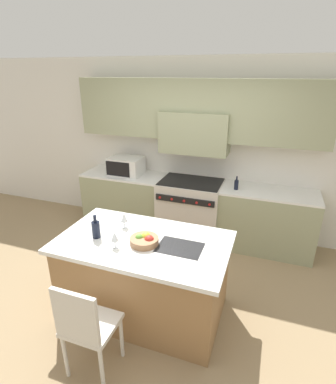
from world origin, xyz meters
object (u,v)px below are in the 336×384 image
microwave (126,166)px  wine_glass_far (124,218)px  wine_glass_near (115,237)px  wine_bottle (96,229)px  fruit_bowl (145,240)px  oil_bottle_on_counter (236,184)px  range_stove (190,209)px  island_chair (86,325)px

microwave → wine_glass_far: microwave is taller
wine_glass_near → wine_bottle: bearing=159.2°
microwave → fruit_bowl: (1.14, -1.82, -0.12)m
wine_glass_near → oil_bottle_on_counter: oil_bottle_on_counter is taller
range_stove → wine_glass_near: bearing=-96.2°
range_stove → wine_bottle: (-0.49, -1.86, 0.52)m
fruit_bowl → oil_bottle_on_counter: oil_bottle_on_counter is taller
range_stove → island_chair: (-0.15, -2.61, 0.08)m
range_stove → wine_glass_far: 1.69m
range_stove → fruit_bowl: size_ratio=3.35×
wine_bottle → wine_glass_near: size_ratio=1.48×
wine_glass_near → oil_bottle_on_counter: size_ratio=0.87×
oil_bottle_on_counter → island_chair: bearing=-108.1°
wine_glass_near → fruit_bowl: wine_glass_near is taller
fruit_bowl → wine_glass_far: bearing=146.1°
microwave → oil_bottle_on_counter: (1.79, -0.08, -0.07)m
microwave → wine_bottle: bearing=-71.8°
microwave → island_chair: 2.84m
island_chair → wine_glass_near: 0.80m
range_stove → microwave: (-1.11, 0.02, 0.59)m
wine_glass_far → fruit_bowl: 0.42m
microwave → wine_glass_far: 1.78m
fruit_bowl → wine_bottle: bearing=-174.0°
wine_bottle → microwave: bearing=108.2°
range_stove → wine_glass_near: (-0.21, -1.96, 0.54)m
wine_bottle → oil_bottle_on_counter: 2.15m
microwave → wine_bottle: (0.62, -1.88, -0.07)m
microwave → wine_glass_near: bearing=-65.7°
island_chair → wine_glass_near: bearing=95.2°
wine_bottle → fruit_bowl: size_ratio=0.87×
wine_glass_far → oil_bottle_on_counter: oil_bottle_on_counter is taller
wine_glass_far → microwave: bearing=116.5°
microwave → fruit_bowl: bearing=-58.0°
island_chair → wine_glass_far: (-0.16, 1.04, 0.46)m
island_chair → oil_bottle_on_counter: 2.72m
fruit_bowl → microwave: bearing=122.0°
range_stove → island_chair: 2.62m
island_chair → wine_bottle: (-0.33, 0.75, 0.44)m
wine_glass_near → wine_glass_far: same height
wine_glass_near → wine_glass_far: (-0.10, 0.39, 0.00)m
microwave → oil_bottle_on_counter: microwave is taller
island_chair → wine_glass_far: 1.15m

